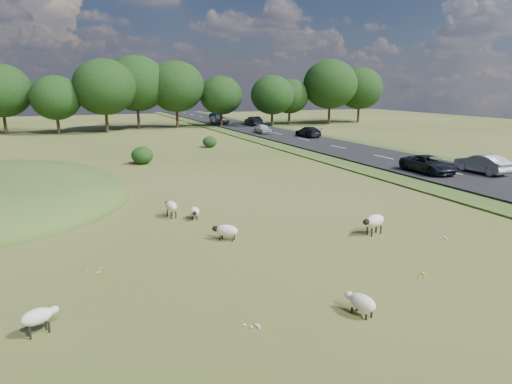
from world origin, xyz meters
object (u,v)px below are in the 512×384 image
(sheep_5, at_px, (195,212))
(car_7, at_px, (253,121))
(sheep_4, at_px, (171,206))
(car_4, at_px, (308,132))
(sheep_1, at_px, (361,302))
(car_5, at_px, (428,164))
(car_6, at_px, (216,114))
(car_2, at_px, (262,129))
(car_0, at_px, (482,164))
(sheep_3, at_px, (226,230))
(car_1, at_px, (220,119))
(sheep_2, at_px, (38,317))
(sheep_0, at_px, (374,221))

(sheep_5, bearing_deg, car_7, 168.74)
(sheep_5, distance_m, car_7, 55.72)
(sheep_4, relative_size, car_4, 0.27)
(sheep_1, bearing_deg, car_5, -61.57)
(car_4, distance_m, car_6, 40.84)
(car_4, distance_m, car_5, 26.58)
(car_2, relative_size, car_7, 0.83)
(sheep_5, xyz_separation_m, car_0, (23.62, 3.12, 0.57))
(car_7, bearing_deg, sheep_1, 70.91)
(car_4, bearing_deg, car_0, 90.00)
(sheep_3, relative_size, car_1, 0.23)
(sheep_5, relative_size, car_6, 0.24)
(sheep_4, xyz_separation_m, car_4, (24.68, 30.22, 0.31))
(sheep_4, relative_size, car_5, 0.27)
(car_2, xyz_separation_m, car_7, (3.80, 12.89, 0.11))
(car_1, relative_size, car_6, 1.08)
(car_5, bearing_deg, sheep_2, -152.10)
(sheep_5, height_order, car_6, car_6)
(car_2, relative_size, car_4, 0.83)
(car_0, distance_m, car_6, 68.77)
(car_0, xyz_separation_m, car_6, (0.00, 68.77, -0.01))
(sheep_3, distance_m, car_7, 59.00)
(sheep_0, xyz_separation_m, car_4, (16.52, 36.71, 0.25))
(car_5, bearing_deg, car_2, 90.00)
(car_4, xyz_separation_m, car_7, (0.00, 19.42, 0.09))
(sheep_1, relative_size, car_4, 0.26)
(sheep_1, bearing_deg, car_0, -69.82)
(car_0, bearing_deg, sheep_1, 34.86)
(sheep_0, relative_size, sheep_4, 1.10)
(sheep_1, bearing_deg, car_7, -33.77)
(car_4, bearing_deg, sheep_3, 56.39)
(sheep_4, relative_size, car_2, 0.33)
(sheep_1, distance_m, sheep_3, 8.27)
(sheep_0, height_order, sheep_2, sheep_0)
(car_4, bearing_deg, car_6, -90.00)
(sheep_2, relative_size, sheep_5, 0.96)
(car_7, bearing_deg, car_0, 90.00)
(sheep_0, bearing_deg, sheep_4, -52.63)
(car_4, bearing_deg, sheep_2, 52.95)
(sheep_3, xyz_separation_m, car_0, (23.15, 6.91, 0.52))
(car_0, bearing_deg, sheep_4, 5.32)
(car_1, height_order, car_6, car_1)
(sheep_0, xyz_separation_m, car_6, (16.52, 77.55, 0.29))
(sheep_2, height_order, sheep_5, sheep_2)
(sheep_2, distance_m, car_1, 71.86)
(sheep_5, height_order, car_2, car_2)
(car_0, distance_m, car_4, 27.93)
(sheep_1, height_order, sheep_4, sheep_4)
(sheep_4, xyz_separation_m, car_5, (20.88, 3.91, 0.29))
(sheep_0, height_order, car_2, car_2)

